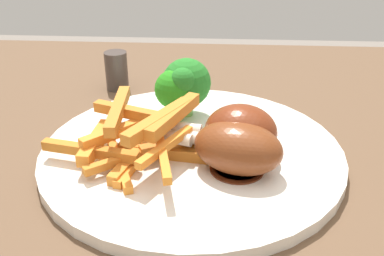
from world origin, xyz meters
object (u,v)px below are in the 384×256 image
Objects in this scene: dining_table at (244,242)px; dinner_plate at (192,151)px; chicken_drumstick_far at (234,147)px; carrot_fries_pile at (140,138)px; chicken_drumstick_near at (233,147)px; pepper_shaker at (117,71)px; chicken_drumstick_extra at (237,132)px; broccoli_floret_front at (175,91)px; broccoli_floret_middle at (186,83)px.

dining_table is 4.04× the size of dinner_plate.
chicken_drumstick_far is at bearing 135.25° from dinner_plate.
chicken_drumstick_near is at bearing 172.16° from carrot_fries_pile.
chicken_drumstick_far is 0.26m from pepper_shaker.
chicken_drumstick_extra reaches higher than dining_table.
pepper_shaker reaches higher than dining_table.
chicken_drumstick_near is 2.27× the size of pepper_shaker.
carrot_fries_pile is 1.53× the size of chicken_drumstick_near.
chicken_drumstick_far reaches higher than pepper_shaker.
chicken_drumstick_extra is (-0.06, 0.07, -0.01)m from broccoli_floret_front.
chicken_drumstick_extra is (-0.09, -0.01, 0.00)m from carrot_fries_pile.
carrot_fries_pile is (0.05, 0.02, 0.03)m from dinner_plate.
broccoli_floret_front is 0.02m from broccoli_floret_middle.
dinner_plate is at bearing -44.75° from chicken_drumstick_far.
chicken_drumstick_far is (-0.06, 0.10, -0.01)m from broccoli_floret_front.
broccoli_floret_middle is 0.10m from chicken_drumstick_extra.
chicken_drumstick_far is 2.57× the size of pepper_shaker.
chicken_drumstick_extra is at bearing 122.59° from broccoli_floret_middle.
dining_table is at bearing 134.38° from pepper_shaker.
carrot_fries_pile is 3.47× the size of pepper_shaker.
chicken_drumstick_extra reaches higher than pepper_shaker.
chicken_drumstick_extra is (-0.05, 0.08, -0.01)m from broccoli_floret_middle.
broccoli_floret_front is at bearing -57.37° from chicken_drumstick_far.
broccoli_floret_middle is (0.01, -0.07, 0.05)m from dinner_plate.
chicken_drumstick_near reaches higher than dinner_plate.
broccoli_floret_front is (0.02, -0.06, 0.04)m from dinner_plate.
chicken_drumstick_far reaches higher than dining_table.
dining_table is at bearing -119.34° from chicken_drumstick_near.
chicken_drumstick_near is 0.26m from pepper_shaker.
dining_table is 0.15m from chicken_drumstick_extra.
chicken_drumstick_near is (-0.09, 0.01, -0.00)m from carrot_fries_pile.
broccoli_floret_front reaches higher than dinner_plate.
dinner_plate is 1.67× the size of carrot_fries_pile.
chicken_drumstick_near is (0.02, 0.03, 0.14)m from dining_table.
broccoli_floret_middle is 0.12m from chicken_drumstick_far.
dining_table is 10.27× the size of chicken_drumstick_near.
broccoli_floret_front is 0.87× the size of broccoli_floret_middle.
carrot_fries_pile reaches higher than pepper_shaker.
chicken_drumstick_near is (-0.06, 0.09, -0.01)m from broccoli_floret_front.
broccoli_floret_front is 0.12m from chicken_drumstick_far.
broccoli_floret_middle is at bearing 134.39° from pepper_shaker.
broccoli_floret_middle reaches higher than pepper_shaker.
chicken_drumstick_far is at bearing 125.76° from pepper_shaker.
pepper_shaker is at bearing -54.24° from chicken_drumstick_far.
chicken_drumstick_extra is at bearing 131.55° from broccoli_floret_front.
dining_table is 0.18m from carrot_fries_pile.
pepper_shaker is (0.15, -0.21, -0.01)m from chicken_drumstick_far.
broccoli_floret_middle is 0.10m from carrot_fries_pile.
chicken_drumstick_near is at bearing 81.06° from chicken_drumstick_extra.
chicken_drumstick_extra reaches higher than chicken_drumstick_far.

